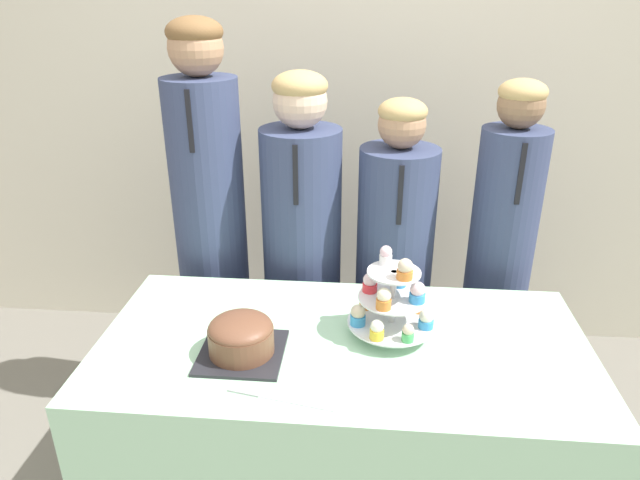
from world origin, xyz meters
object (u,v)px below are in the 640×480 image
(cake_knife, at_px, (263,396))
(student_1, at_px, (302,267))
(student_2, at_px, (393,282))
(student_3, at_px, (497,275))
(cupcake_stand, at_px, (393,300))
(round_cake, at_px, (241,336))
(student_0, at_px, (212,242))

(cake_knife, xyz_separation_m, student_1, (0.00, 0.88, -0.06))
(student_1, bearing_deg, student_2, -0.00)
(student_2, relative_size, student_3, 0.95)
(cupcake_stand, relative_size, student_3, 0.19)
(cake_knife, distance_m, student_3, 1.18)
(round_cake, height_order, student_1, student_1)
(round_cake, height_order, student_2, student_2)
(student_2, bearing_deg, student_1, 180.00)
(student_0, xyz_separation_m, student_1, (0.37, -0.00, -0.10))
(cake_knife, distance_m, student_0, 0.95)
(cupcake_stand, distance_m, student_1, 0.67)
(round_cake, height_order, cake_knife, round_cake)
(cupcake_stand, height_order, student_0, student_0)
(student_3, bearing_deg, round_cake, -141.69)
(student_1, relative_size, student_3, 1.01)
(round_cake, xyz_separation_m, student_1, (0.10, 0.69, -0.12))
(student_2, bearing_deg, cake_knife, -113.01)
(round_cake, relative_size, cupcake_stand, 0.88)
(student_2, distance_m, student_3, 0.41)
(cupcake_stand, relative_size, student_2, 0.20)
(student_0, relative_size, student_3, 1.13)
(round_cake, distance_m, student_0, 0.75)
(cupcake_stand, distance_m, student_2, 0.59)
(cupcake_stand, xyz_separation_m, student_0, (-0.71, 0.54, -0.08))
(student_1, bearing_deg, cake_knife, -90.09)
(cupcake_stand, bearing_deg, student_1, 122.20)
(cake_knife, relative_size, student_0, 0.18)
(student_0, distance_m, student_3, 1.15)
(student_0, distance_m, student_1, 0.38)
(round_cake, distance_m, student_2, 0.85)
(student_0, bearing_deg, round_cake, -68.57)
(round_cake, bearing_deg, cupcake_stand, 18.64)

